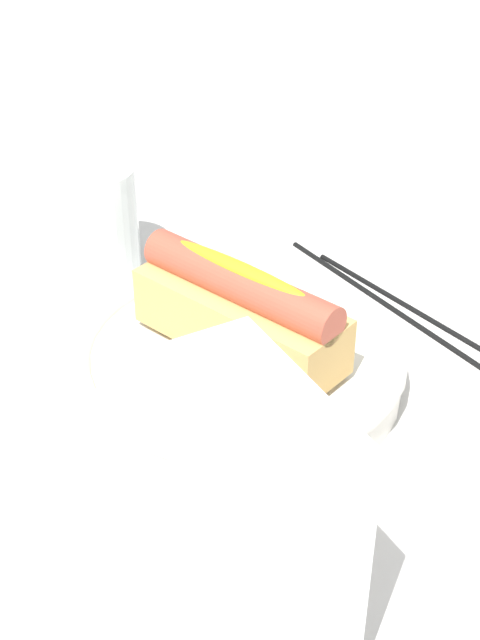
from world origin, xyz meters
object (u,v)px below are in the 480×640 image
object	(u,v)px
serving_bowl	(240,363)
napkin_box	(264,518)
chopstick_near	(381,299)
chopstick_far	(419,311)
water_glass	(97,226)
hotdog_front	(240,310)

from	to	relation	value
serving_bowl	napkin_box	xyz separation A→B (m)	(-0.17, 0.11, 0.06)
chopstick_near	chopstick_far	size ratio (longest dim) A/B	1.00
serving_bowl	chopstick_far	bearing A→B (deg)	-93.52
serving_bowl	water_glass	size ratio (longest dim) A/B	2.50
napkin_box	chopstick_near	size ratio (longest dim) A/B	0.68
chopstick_far	napkin_box	bearing A→B (deg)	117.96
serving_bowl	chopstick_near	world-z (taller)	serving_bowl
chopstick_far	chopstick_near	bearing A→B (deg)	19.50
serving_bowl	water_glass	bearing A→B (deg)	0.59
serving_bowl	hotdog_front	bearing A→B (deg)	-14.04
serving_bowl	chopstick_far	size ratio (longest dim) A/B	1.02
water_glass	chopstick_near	xyz separation A→B (m)	(-0.17, -0.15, -0.04)
hotdog_front	chopstick_near	xyz separation A→B (m)	(0.02, -0.15, -0.06)
chopstick_far	serving_bowl	bearing A→B (deg)	84.18
napkin_box	chopstick_near	world-z (taller)	napkin_box
water_glass	napkin_box	xyz separation A→B (m)	(-0.36, 0.11, 0.04)
water_glass	chopstick_far	distance (m)	0.27
water_glass	chopstick_near	size ratio (longest dim) A/B	0.41
chopstick_near	hotdog_front	bearing A→B (deg)	98.78
serving_bowl	hotdog_front	size ratio (longest dim) A/B	1.43
napkin_box	chopstick_far	size ratio (longest dim) A/B	0.68
hotdog_front	napkin_box	xyz separation A→B (m)	(-0.17, 0.11, 0.01)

